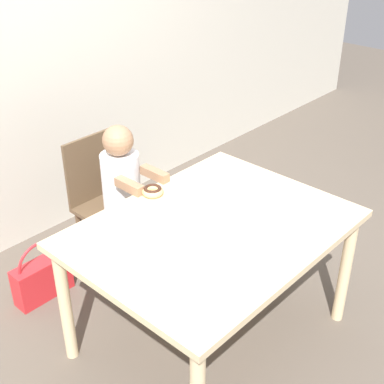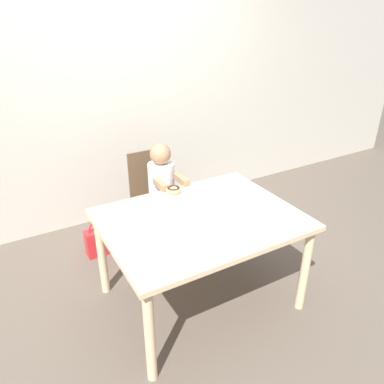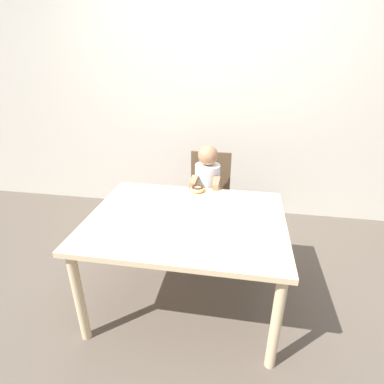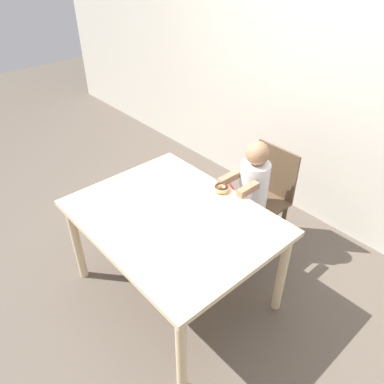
{
  "view_description": "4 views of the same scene",
  "coord_description": "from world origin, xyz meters",
  "px_view_note": "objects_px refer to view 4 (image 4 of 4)",
  "views": [
    {
      "loc": [
        -1.61,
        -1.35,
        2.1
      ],
      "look_at": [
        0.02,
        0.15,
        0.82
      ],
      "focal_mm": 50.0,
      "sensor_mm": 36.0,
      "label": 1
    },
    {
      "loc": [
        -1.11,
        -1.83,
        1.97
      ],
      "look_at": [
        0.02,
        0.15,
        0.82
      ],
      "focal_mm": 35.0,
      "sensor_mm": 36.0,
      "label": 2
    },
    {
      "loc": [
        0.33,
        -1.67,
        1.68
      ],
      "look_at": [
        0.02,
        0.15,
        0.82
      ],
      "focal_mm": 28.0,
      "sensor_mm": 36.0,
      "label": 3
    },
    {
      "loc": [
        1.45,
        -1.13,
        2.18
      ],
      "look_at": [
        0.02,
        0.15,
        0.82
      ],
      "focal_mm": 35.0,
      "sensor_mm": 36.0,
      "label": 4
    }
  ],
  "objects_px": {
    "chair": "(261,199)",
    "handbag": "(224,201)",
    "child_figure": "(252,199)",
    "donut": "(221,188)"
  },
  "relations": [
    {
      "from": "chair",
      "to": "handbag",
      "type": "height_order",
      "value": "chair"
    },
    {
      "from": "chair",
      "to": "donut",
      "type": "height_order",
      "value": "chair"
    },
    {
      "from": "donut",
      "to": "chair",
      "type": "bearing_deg",
      "value": 84.31
    },
    {
      "from": "chair",
      "to": "handbag",
      "type": "relative_size",
      "value": 2.28
    },
    {
      "from": "donut",
      "to": "child_figure",
      "type": "bearing_deg",
      "value": 82.05
    },
    {
      "from": "donut",
      "to": "handbag",
      "type": "relative_size",
      "value": 0.3
    },
    {
      "from": "child_figure",
      "to": "handbag",
      "type": "height_order",
      "value": "child_figure"
    },
    {
      "from": "chair",
      "to": "handbag",
      "type": "distance_m",
      "value": 0.57
    },
    {
      "from": "chair",
      "to": "child_figure",
      "type": "xyz_separation_m",
      "value": [
        0.0,
        -0.12,
        0.06
      ]
    },
    {
      "from": "chair",
      "to": "handbag",
      "type": "xyz_separation_m",
      "value": [
        -0.47,
        0.08,
        -0.31
      ]
    }
  ]
}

